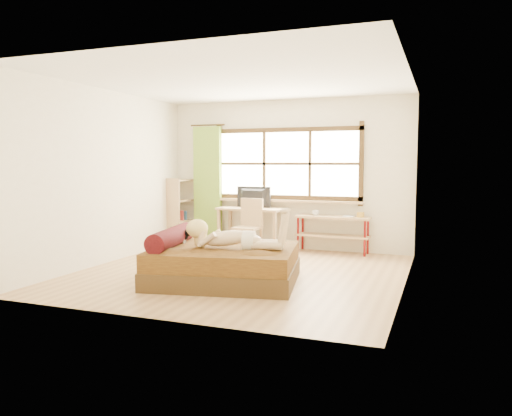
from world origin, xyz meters
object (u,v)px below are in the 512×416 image
at_px(woman, 233,227).
at_px(pipe_shelf, 333,226).
at_px(kitten, 180,235).
at_px(chair, 249,223).
at_px(desk, 251,213).
at_px(bed, 221,263).
at_px(bookshelf, 181,211).

height_order(woman, pipe_shelf, woman).
distance_m(kitten, chair, 2.07).
relative_size(desk, chair, 1.31).
bearing_deg(desk, chair, -69.67).
bearing_deg(desk, bed, -73.58).
relative_size(woman, bookshelf, 1.03).
relative_size(kitten, bookshelf, 0.22).
xyz_separation_m(woman, desk, (-0.75, 2.57, -0.09)).
bearing_deg(chair, kitten, -92.23).
xyz_separation_m(woman, chair, (-0.64, 2.21, -0.22)).
relative_size(bed, desk, 1.69).
height_order(kitten, chair, chair).
relative_size(bed, woman, 1.62).
xyz_separation_m(kitten, pipe_shelf, (1.61, 2.54, -0.10)).
bearing_deg(bookshelf, bed, -45.36).
height_order(bed, chair, chair).
relative_size(kitten, pipe_shelf, 0.21).
distance_m(kitten, desk, 2.43).
xyz_separation_m(desk, chair, (0.11, -0.36, -0.13)).
relative_size(pipe_shelf, bookshelf, 1.03).
distance_m(desk, chair, 0.40).
relative_size(kitten, chair, 0.29).
bearing_deg(chair, bookshelf, 168.73).
distance_m(woman, pipe_shelf, 2.80).
height_order(bed, kitten, bed).
bearing_deg(bookshelf, desk, 3.56).
bearing_deg(pipe_shelf, desk, -172.09).
height_order(chair, bookshelf, bookshelf).
distance_m(woman, kitten, 0.90).
bearing_deg(woman, kitten, 159.47).
bearing_deg(kitten, chair, 72.95).
bearing_deg(kitten, pipe_shelf, 46.93).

